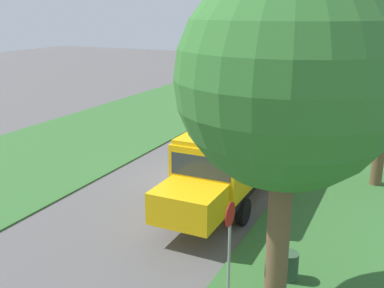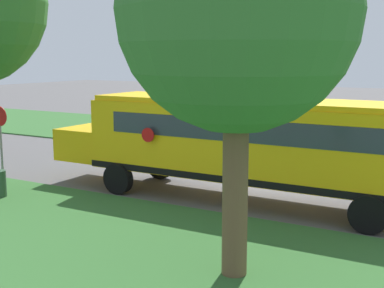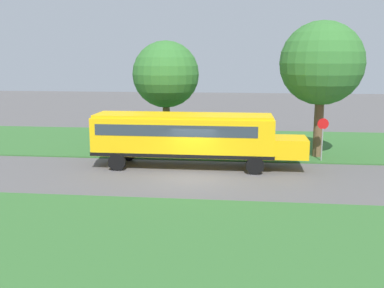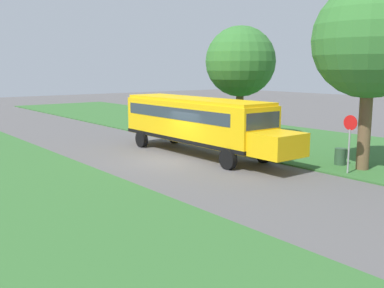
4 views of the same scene
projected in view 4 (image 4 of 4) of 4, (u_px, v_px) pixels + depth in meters
ground_plane at (169, 161)px, 23.64m from camera, size 120.00×120.00×0.00m
grass_verge at (293, 141)px, 29.70m from camera, size 12.00×80.00×0.08m
school_bus at (198, 121)px, 25.08m from camera, size 2.85×12.42×3.16m
oak_tree_beside_bus at (241, 61)px, 29.47m from camera, size 4.62×4.62×7.57m
oak_tree_roadside_mid at (370, 39)px, 20.24m from camera, size 5.27×5.27×8.70m
stop_sign at (350, 137)px, 20.21m from camera, size 0.08×0.68×2.74m
trash_bin at (340, 157)px, 22.26m from camera, size 0.56×0.56×0.90m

